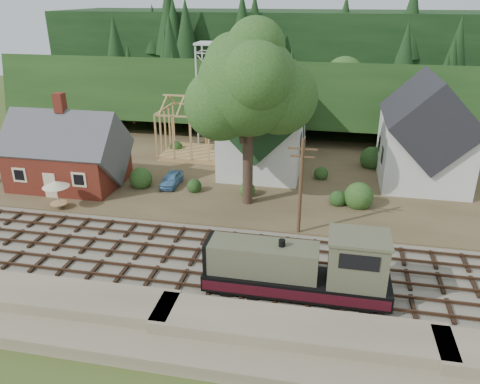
% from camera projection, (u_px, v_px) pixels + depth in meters
% --- Properties ---
extents(ground, '(140.00, 140.00, 0.00)m').
position_uv_depth(ground, '(195.00, 260.00, 33.83)').
color(ground, '#384C1E').
rests_on(ground, ground).
extents(embankment, '(64.00, 5.00, 1.60)m').
position_uv_depth(embankment, '(152.00, 338.00, 26.16)').
color(embankment, '#7F7259').
rests_on(embankment, ground).
extents(railroad_bed, '(64.00, 11.00, 0.16)m').
position_uv_depth(railroad_bed, '(195.00, 259.00, 33.80)').
color(railroad_bed, '#726B5B').
rests_on(railroad_bed, ground).
extents(village_flat, '(64.00, 26.00, 0.30)m').
position_uv_depth(village_flat, '(243.00, 172.00, 50.00)').
color(village_flat, brown).
rests_on(village_flat, ground).
extents(hillside, '(70.00, 28.96, 12.74)m').
position_uv_depth(hillside, '(273.00, 119.00, 71.69)').
color(hillside, '#1E3F19').
rests_on(hillside, ground).
extents(ridge, '(80.00, 20.00, 12.00)m').
position_uv_depth(ridge, '(285.00, 98.00, 86.12)').
color(ridge, black).
rests_on(ridge, ground).
extents(depot, '(10.80, 7.41, 9.00)m').
position_uv_depth(depot, '(68.00, 156.00, 45.41)').
color(depot, '#581D14').
rests_on(depot, village_flat).
extents(church, '(8.40, 15.17, 13.00)m').
position_uv_depth(church, '(265.00, 123.00, 49.17)').
color(church, silver).
rests_on(church, village_flat).
extents(farmhouse, '(8.40, 10.80, 10.60)m').
position_uv_depth(farmhouse, '(425.00, 136.00, 45.76)').
color(farmhouse, silver).
rests_on(farmhouse, village_flat).
extents(timber_frame, '(8.20, 6.20, 6.99)m').
position_uv_depth(timber_frame, '(198.00, 131.00, 53.48)').
color(timber_frame, tan).
rests_on(timber_frame, village_flat).
extents(lattice_tower, '(3.20, 3.20, 12.12)m').
position_uv_depth(lattice_tower, '(210.00, 63.00, 56.24)').
color(lattice_tower, silver).
rests_on(lattice_tower, village_flat).
extents(big_tree, '(10.90, 8.40, 14.70)m').
position_uv_depth(big_tree, '(250.00, 93.00, 38.52)').
color(big_tree, '#38281E').
rests_on(big_tree, village_flat).
extents(telegraph_pole_near, '(2.20, 0.28, 8.00)m').
position_uv_depth(telegraph_pole_near, '(301.00, 186.00, 35.57)').
color(telegraph_pole_near, '#4C331E').
rests_on(telegraph_pole_near, ground).
extents(locomotive, '(11.37, 2.84, 4.57)m').
position_uv_depth(locomotive, '(303.00, 270.00, 28.87)').
color(locomotive, black).
rests_on(locomotive, railroad_bed).
extents(car_blue, '(1.59, 3.91, 1.33)m').
position_uv_depth(car_blue, '(171.00, 179.00, 45.88)').
color(car_blue, '#5A91C1').
rests_on(car_blue, village_flat).
extents(car_green, '(3.76, 1.67, 1.20)m').
position_uv_depth(car_green, '(63.00, 168.00, 49.06)').
color(car_green, '#699667').
rests_on(car_green, village_flat).
extents(car_red, '(4.71, 2.49, 1.26)m').
position_uv_depth(car_red, '(436.00, 182.00, 45.13)').
color(car_red, '#B82E0E').
rests_on(car_red, village_flat).
extents(patio_set, '(2.30, 2.30, 2.56)m').
position_uv_depth(patio_set, '(56.00, 185.00, 40.39)').
color(patio_set, silver).
rests_on(patio_set, village_flat).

